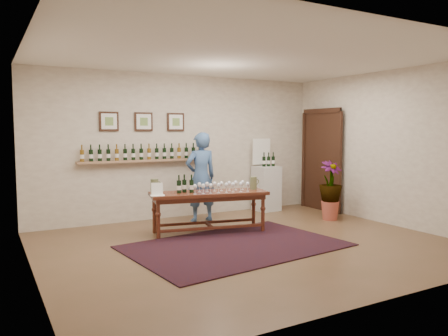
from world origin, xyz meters
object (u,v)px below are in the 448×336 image
tasting_table (209,198)px  display_pedestal (266,188)px  potted_plant (330,190)px  person (201,177)px

tasting_table → display_pedestal: bearing=43.2°
potted_plant → person: (-2.22, 1.10, 0.27)m
tasting_table → person: 0.98m
tasting_table → person: bearing=84.2°
potted_plant → person: 2.50m
tasting_table → potted_plant: 2.52m
display_pedestal → potted_plant: potted_plant is taller
tasting_table → display_pedestal: (2.00, 1.21, -0.11)m
tasting_table → person: size_ratio=1.21×
person → tasting_table: bearing=73.3°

